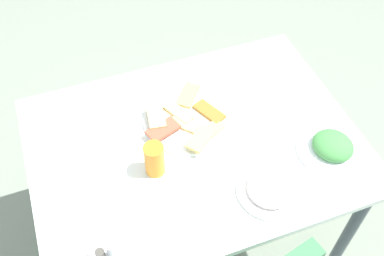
{
  "coord_description": "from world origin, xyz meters",
  "views": [
    {
      "loc": [
        0.34,
        0.89,
        1.97
      ],
      "look_at": [
        -0.0,
        -0.04,
        0.77
      ],
      "focal_mm": 42.03,
      "sensor_mm": 36.0,
      "label": 1
    }
  ],
  "objects_px": {
    "salad_plate_rice": "(332,147)",
    "soda_can": "(154,159)",
    "dining_table": "(195,156)",
    "spoon": "(76,120)",
    "paper_napkin": "(75,117)",
    "salad_plate_greens": "(271,188)",
    "pide_platter": "(187,119)",
    "fork": "(74,113)"
  },
  "relations": [
    {
      "from": "pide_platter",
      "to": "salad_plate_greens",
      "type": "distance_m",
      "value": 0.4
    },
    {
      "from": "fork",
      "to": "paper_napkin",
      "type": "bearing_deg",
      "value": 85.58
    },
    {
      "from": "salad_plate_greens",
      "to": "soda_can",
      "type": "distance_m",
      "value": 0.38
    },
    {
      "from": "dining_table",
      "to": "salad_plate_rice",
      "type": "distance_m",
      "value": 0.48
    },
    {
      "from": "salad_plate_greens",
      "to": "salad_plate_rice",
      "type": "height_order",
      "value": "salad_plate_rice"
    },
    {
      "from": "dining_table",
      "to": "pide_platter",
      "type": "distance_m",
      "value": 0.14
    },
    {
      "from": "salad_plate_greens",
      "to": "salad_plate_rice",
      "type": "bearing_deg",
      "value": -164.41
    },
    {
      "from": "salad_plate_rice",
      "to": "spoon",
      "type": "relative_size",
      "value": 1.2
    },
    {
      "from": "dining_table",
      "to": "spoon",
      "type": "bearing_deg",
      "value": -32.75
    },
    {
      "from": "salad_plate_greens",
      "to": "spoon",
      "type": "relative_size",
      "value": 1.12
    },
    {
      "from": "soda_can",
      "to": "fork",
      "type": "xyz_separation_m",
      "value": [
        0.21,
        -0.34,
        -0.06
      ]
    },
    {
      "from": "dining_table",
      "to": "paper_napkin",
      "type": "relative_size",
      "value": 7.25
    },
    {
      "from": "pide_platter",
      "to": "fork",
      "type": "distance_m",
      "value": 0.42
    },
    {
      "from": "salad_plate_greens",
      "to": "soda_can",
      "type": "xyz_separation_m",
      "value": [
        0.32,
        -0.2,
        0.04
      ]
    },
    {
      "from": "dining_table",
      "to": "pide_platter",
      "type": "bearing_deg",
      "value": -93.59
    },
    {
      "from": "paper_napkin",
      "to": "soda_can",
      "type": "bearing_deg",
      "value": 122.9
    },
    {
      "from": "dining_table",
      "to": "spoon",
      "type": "distance_m",
      "value": 0.45
    },
    {
      "from": "dining_table",
      "to": "salad_plate_greens",
      "type": "distance_m",
      "value": 0.33
    },
    {
      "from": "soda_can",
      "to": "fork",
      "type": "height_order",
      "value": "soda_can"
    },
    {
      "from": "fork",
      "to": "dining_table",
      "type": "bearing_deg",
      "value": 139.06
    },
    {
      "from": "pide_platter",
      "to": "spoon",
      "type": "height_order",
      "value": "pide_platter"
    },
    {
      "from": "dining_table",
      "to": "soda_can",
      "type": "distance_m",
      "value": 0.23
    },
    {
      "from": "salad_plate_rice",
      "to": "fork",
      "type": "relative_size",
      "value": 1.44
    },
    {
      "from": "dining_table",
      "to": "salad_plate_greens",
      "type": "relative_size",
      "value": 5.06
    },
    {
      "from": "salad_plate_greens",
      "to": "soda_can",
      "type": "relative_size",
      "value": 1.83
    },
    {
      "from": "salad_plate_rice",
      "to": "pide_platter",
      "type": "bearing_deg",
      "value": -34.9
    },
    {
      "from": "dining_table",
      "to": "pide_platter",
      "type": "height_order",
      "value": "pide_platter"
    },
    {
      "from": "salad_plate_greens",
      "to": "spoon",
      "type": "bearing_deg",
      "value": -43.75
    },
    {
      "from": "pide_platter",
      "to": "fork",
      "type": "xyz_separation_m",
      "value": [
        0.38,
        -0.18,
        -0.01
      ]
    },
    {
      "from": "pide_platter",
      "to": "paper_napkin",
      "type": "relative_size",
      "value": 2.19
    },
    {
      "from": "salad_plate_rice",
      "to": "fork",
      "type": "bearing_deg",
      "value": -30.54
    },
    {
      "from": "dining_table",
      "to": "soda_can",
      "type": "xyz_separation_m",
      "value": [
        0.16,
        0.07,
        0.14
      ]
    },
    {
      "from": "paper_napkin",
      "to": "spoon",
      "type": "xyz_separation_m",
      "value": [
        0.0,
        0.02,
        0.0
      ]
    },
    {
      "from": "soda_can",
      "to": "pide_platter",
      "type": "bearing_deg",
      "value": -136.04
    },
    {
      "from": "salad_plate_greens",
      "to": "fork",
      "type": "height_order",
      "value": "salad_plate_greens"
    },
    {
      "from": "salad_plate_rice",
      "to": "spoon",
      "type": "bearing_deg",
      "value": -28.57
    },
    {
      "from": "soda_can",
      "to": "spoon",
      "type": "height_order",
      "value": "soda_can"
    },
    {
      "from": "salad_plate_rice",
      "to": "spoon",
      "type": "xyz_separation_m",
      "value": [
        0.79,
        -0.43,
        -0.02
      ]
    },
    {
      "from": "soda_can",
      "to": "spoon",
      "type": "distance_m",
      "value": 0.37
    },
    {
      "from": "soda_can",
      "to": "fork",
      "type": "relative_size",
      "value": 0.74
    },
    {
      "from": "salad_plate_rice",
      "to": "soda_can",
      "type": "distance_m",
      "value": 0.6
    },
    {
      "from": "dining_table",
      "to": "salad_plate_greens",
      "type": "height_order",
      "value": "salad_plate_greens"
    }
  ]
}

